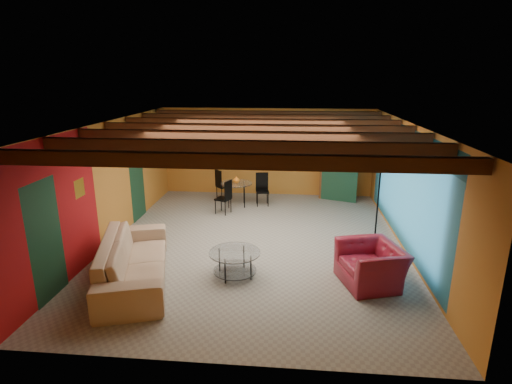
# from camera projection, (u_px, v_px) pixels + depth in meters

# --- Properties ---
(room) EXTENTS (6.52, 8.01, 2.71)m
(room) POSITION_uv_depth(u_px,v_px,m) (256.00, 139.00, 8.57)
(room) COLOR gray
(room) RESTS_ON ground
(sofa) EXTENTS (1.86, 3.01, 0.82)m
(sofa) POSITION_uv_depth(u_px,v_px,m) (134.00, 260.00, 7.35)
(sofa) COLOR tan
(sofa) RESTS_ON ground
(armchair) EXTENTS (1.27, 1.37, 0.73)m
(armchair) POSITION_uv_depth(u_px,v_px,m) (371.00, 265.00, 7.26)
(armchair) COLOR maroon
(armchair) RESTS_ON ground
(coffee_table) EXTENTS (1.26, 1.26, 0.49)m
(coffee_table) POSITION_uv_depth(u_px,v_px,m) (235.00, 264.00, 7.58)
(coffee_table) COLOR white
(coffee_table) RESTS_ON ground
(dining_table) EXTENTS (2.09, 2.09, 0.95)m
(dining_table) POSITION_uv_depth(u_px,v_px,m) (236.00, 190.00, 11.63)
(dining_table) COLOR silver
(dining_table) RESTS_ON ground
(armoire) EXTENTS (1.14, 0.82, 1.81)m
(armoire) POSITION_uv_depth(u_px,v_px,m) (339.00, 170.00, 12.21)
(armoire) COLOR brown
(armoire) RESTS_ON ground
(floor_lamp) EXTENTS (0.43, 0.43, 2.11)m
(floor_lamp) POSITION_uv_depth(u_px,v_px,m) (378.00, 201.00, 8.66)
(floor_lamp) COLOR black
(floor_lamp) RESTS_ON ground
(ceiling_fan) EXTENTS (1.50, 1.50, 0.44)m
(ceiling_fan) POSITION_uv_depth(u_px,v_px,m) (255.00, 139.00, 8.46)
(ceiling_fan) COLOR #472614
(ceiling_fan) RESTS_ON ceiling
(painting) EXTENTS (1.05, 0.03, 0.65)m
(painting) POSITION_uv_depth(u_px,v_px,m) (238.00, 142.00, 12.53)
(painting) COLOR black
(painting) RESTS_ON wall_back
(potted_plant) EXTENTS (0.47, 0.42, 0.49)m
(potted_plant) POSITION_uv_depth(u_px,v_px,m) (341.00, 132.00, 11.89)
(potted_plant) COLOR #26661E
(potted_plant) RESTS_ON armoire
(vase) EXTENTS (0.21, 0.21, 0.20)m
(vase) POSITION_uv_depth(u_px,v_px,m) (236.00, 171.00, 11.47)
(vase) COLOR orange
(vase) RESTS_ON dining_table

